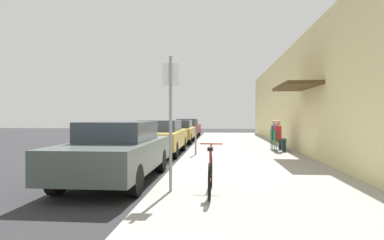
# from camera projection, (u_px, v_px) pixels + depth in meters

# --- Properties ---
(ground_plane) EXTENTS (60.00, 60.00, 0.00)m
(ground_plane) POSITION_uv_depth(u_px,v_px,m) (177.00, 166.00, 9.97)
(ground_plane) COLOR #2D2D30
(sidewalk_slab) EXTENTS (4.50, 32.00, 0.12)m
(sidewalk_slab) POSITION_uv_depth(u_px,v_px,m) (244.00, 156.00, 11.76)
(sidewalk_slab) COLOR #9E9B93
(sidewalk_slab) RESTS_ON ground_plane
(building_facade) EXTENTS (1.40, 32.00, 4.69)m
(building_facade) POSITION_uv_depth(u_px,v_px,m) (310.00, 95.00, 11.52)
(building_facade) COLOR beige
(building_facade) RESTS_ON ground_plane
(parked_car_0) EXTENTS (1.80, 4.40, 1.43)m
(parked_car_0) POSITION_uv_depth(u_px,v_px,m) (118.00, 150.00, 7.56)
(parked_car_0) COLOR #47514C
(parked_car_0) RESTS_ON ground_plane
(parked_car_1) EXTENTS (1.80, 4.40, 1.40)m
(parked_car_1) POSITION_uv_depth(u_px,v_px,m) (160.00, 136.00, 13.01)
(parked_car_1) COLOR #A58433
(parked_car_1) RESTS_ON ground_plane
(parked_car_2) EXTENTS (1.80, 4.40, 1.35)m
(parked_car_2) POSITION_uv_depth(u_px,v_px,m) (179.00, 131.00, 18.86)
(parked_car_2) COLOR #A58433
(parked_car_2) RESTS_ON ground_plane
(parked_car_3) EXTENTS (1.80, 4.40, 1.37)m
(parked_car_3) POSITION_uv_depth(u_px,v_px,m) (187.00, 127.00, 24.12)
(parked_car_3) COLOR maroon
(parked_car_3) RESTS_ON ground_plane
(parking_meter) EXTENTS (0.12, 0.10, 1.32)m
(parking_meter) POSITION_uv_depth(u_px,v_px,m) (196.00, 134.00, 11.80)
(parking_meter) COLOR slate
(parking_meter) RESTS_ON sidewalk_slab
(street_sign) EXTENTS (0.32, 0.06, 2.60)m
(street_sign) POSITION_uv_depth(u_px,v_px,m) (171.00, 112.00, 6.05)
(street_sign) COLOR gray
(street_sign) RESTS_ON sidewalk_slab
(bicycle_0) EXTENTS (0.46, 1.71, 0.90)m
(bicycle_0) POSITION_uv_depth(u_px,v_px,m) (210.00, 174.00, 5.88)
(bicycle_0) COLOR black
(bicycle_0) RESTS_ON sidewalk_slab
(cafe_chair_0) EXTENTS (0.45, 0.45, 0.87)m
(cafe_chair_0) POSITION_uv_depth(u_px,v_px,m) (278.00, 139.00, 12.94)
(cafe_chair_0) COLOR #14592D
(cafe_chair_0) RESTS_ON sidewalk_slab
(seated_patron_0) EXTENTS (0.43, 0.37, 1.29)m
(seated_patron_0) POSITION_uv_depth(u_px,v_px,m) (279.00, 135.00, 12.93)
(seated_patron_0) COLOR #232838
(seated_patron_0) RESTS_ON sidewalk_slab
(cafe_chair_1) EXTENTS (0.45, 0.45, 0.87)m
(cafe_chair_1) POSITION_uv_depth(u_px,v_px,m) (274.00, 138.00, 13.78)
(cafe_chair_1) COLOR #14592D
(cafe_chair_1) RESTS_ON sidewalk_slab
(seated_patron_1) EXTENTS (0.43, 0.36, 1.29)m
(seated_patron_1) POSITION_uv_depth(u_px,v_px,m) (276.00, 133.00, 13.77)
(seated_patron_1) COLOR #232838
(seated_patron_1) RESTS_ON sidewalk_slab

